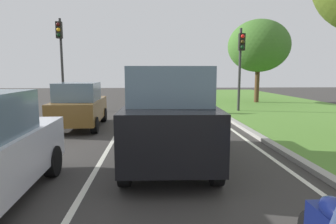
{
  "coord_description": "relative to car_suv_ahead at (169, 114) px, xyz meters",
  "views": [
    {
      "loc": [
        0.57,
        2.94,
        2.15
      ],
      "look_at": [
        0.95,
        9.79,
        1.2
      ],
      "focal_mm": 30.19,
      "sensor_mm": 36.0,
      "label": 1
    }
  ],
  "objects": [
    {
      "name": "curb_right",
      "position": [
        3.14,
        4.37,
        -1.11
      ],
      "size": [
        0.24,
        48.0,
        0.12
      ],
      "primitive_type": "cube",
      "color": "#9E9B93",
      "rests_on": "ground"
    },
    {
      "name": "ground_plane",
      "position": [
        -0.96,
        4.37,
        -1.17
      ],
      "size": [
        60.0,
        60.0,
        0.0
      ],
      "primitive_type": "plane",
      "color": "#383533"
    },
    {
      "name": "car_hatchback_far",
      "position": [
        -3.26,
        4.53,
        -0.28
      ],
      "size": [
        1.85,
        3.76,
        1.78
      ],
      "rotation": [
        0.0,
        0.0,
        0.04
      ],
      "color": "brown",
      "rests_on": "ground"
    },
    {
      "name": "lane_line_right_edge",
      "position": [
        2.64,
        4.37,
        -1.16
      ],
      "size": [
        0.12,
        32.0,
        0.01
      ],
      "primitive_type": "cube",
      "color": "silver",
      "rests_on": "ground"
    },
    {
      "name": "car_suv_ahead",
      "position": [
        0.0,
        0.0,
        0.0
      ],
      "size": [
        2.08,
        4.55,
        2.28
      ],
      "rotation": [
        0.0,
        0.0,
        -0.03
      ],
      "color": "black",
      "rests_on": "ground"
    },
    {
      "name": "tree_roadside_far",
      "position": [
        7.1,
        13.16,
        2.85
      ],
      "size": [
        4.26,
        4.26,
        5.84
      ],
      "color": "#4C331E",
      "rests_on": "ground"
    },
    {
      "name": "lane_line_center",
      "position": [
        -1.66,
        4.37,
        -1.16
      ],
      "size": [
        0.12,
        32.0,
        0.01
      ],
      "primitive_type": "cube",
      "color": "silver",
      "rests_on": "ground"
    },
    {
      "name": "traffic_light_overhead_left",
      "position": [
        -5.5,
        9.74,
        2.33
      ],
      "size": [
        0.32,
        0.5,
        5.16
      ],
      "color": "#2D2D2D",
      "rests_on": "ground"
    },
    {
      "name": "traffic_light_near_right",
      "position": [
        4.41,
        8.57,
        1.88
      ],
      "size": [
        0.32,
        0.5,
        4.54
      ],
      "color": "#2D2D2D",
      "rests_on": "ground"
    }
  ]
}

